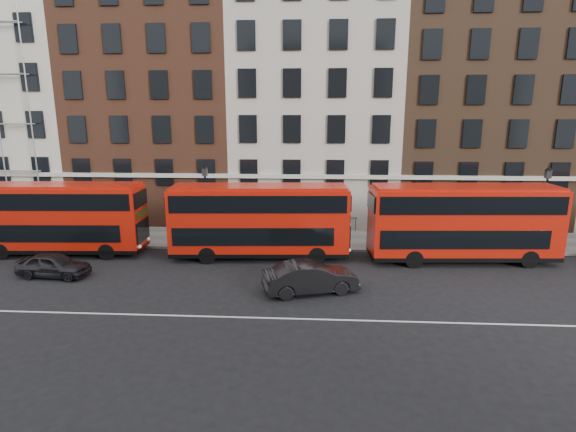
# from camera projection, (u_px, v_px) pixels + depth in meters

# --- Properties ---
(ground) EXTENTS (120.00, 120.00, 0.00)m
(ground) POSITION_uv_depth(u_px,v_px,m) (311.00, 301.00, 21.54)
(ground) COLOR black
(ground) RESTS_ON ground
(pavement) EXTENTS (80.00, 5.00, 0.15)m
(pavement) POSITION_uv_depth(u_px,v_px,m) (313.00, 239.00, 31.73)
(pavement) COLOR gray
(pavement) RESTS_ON ground
(kerb) EXTENTS (80.00, 0.30, 0.16)m
(kerb) POSITION_uv_depth(u_px,v_px,m) (312.00, 249.00, 29.30)
(kerb) COLOR gray
(kerb) RESTS_ON ground
(road_centre_line) EXTENTS (70.00, 0.12, 0.01)m
(road_centre_line) POSITION_uv_depth(u_px,v_px,m) (311.00, 319.00, 19.59)
(road_centre_line) COLOR white
(road_centre_line) RESTS_ON ground
(building_terrace) EXTENTS (64.00, 11.95, 22.00)m
(building_terrace) POSITION_uv_depth(u_px,v_px,m) (311.00, 95.00, 36.64)
(building_terrace) COLOR beige
(building_terrace) RESTS_ON ground
(bus_a) EXTENTS (10.85, 3.12, 4.51)m
(bus_a) POSITION_uv_depth(u_px,v_px,m) (56.00, 217.00, 28.12)
(bus_a) COLOR red
(bus_a) RESTS_ON ground
(bus_b) EXTENTS (10.94, 3.25, 4.54)m
(bus_b) POSITION_uv_depth(u_px,v_px,m) (259.00, 220.00, 27.39)
(bus_b) COLOR red
(bus_b) RESTS_ON ground
(bus_c) EXTENTS (11.18, 3.32, 4.64)m
(bus_c) POSITION_uv_depth(u_px,v_px,m) (463.00, 221.00, 26.68)
(bus_c) COLOR red
(bus_c) RESTS_ON ground
(car_rear) EXTENTS (4.02, 1.86, 1.33)m
(car_rear) POSITION_uv_depth(u_px,v_px,m) (54.00, 265.00, 24.56)
(car_rear) COLOR #242427
(car_rear) RESTS_ON ground
(car_front) EXTENTS (5.03, 2.95, 1.57)m
(car_front) POSITION_uv_depth(u_px,v_px,m) (311.00, 277.00, 22.37)
(car_front) COLOR black
(car_front) RESTS_ON ground
(lamp_post_left) EXTENTS (0.44, 0.44, 5.33)m
(lamp_post_left) POSITION_uv_depth(u_px,v_px,m) (206.00, 200.00, 30.09)
(lamp_post_left) COLOR black
(lamp_post_left) RESTS_ON pavement
(lamp_post_right) EXTENTS (0.44, 0.44, 5.33)m
(lamp_post_right) POSITION_uv_depth(u_px,v_px,m) (544.00, 204.00, 28.94)
(lamp_post_right) COLOR black
(lamp_post_right) RESTS_ON pavement
(iron_railings) EXTENTS (6.60, 0.06, 1.00)m
(iron_railings) POSITION_uv_depth(u_px,v_px,m) (313.00, 224.00, 33.74)
(iron_railings) COLOR black
(iron_railings) RESTS_ON pavement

